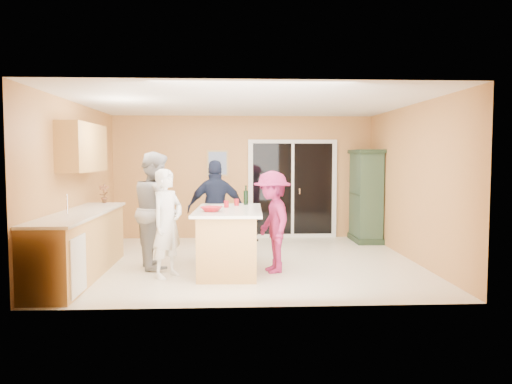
{
  "coord_description": "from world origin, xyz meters",
  "views": [
    {
      "loc": [
        -0.26,
        -8.14,
        1.73
      ],
      "look_at": [
        0.15,
        0.1,
        1.15
      ],
      "focal_mm": 35.0,
      "sensor_mm": 36.0,
      "label": 1
    }
  ],
  "objects_px": {
    "green_hutch": "(366,197)",
    "woman_magenta": "(272,222)",
    "woman_white": "(167,223)",
    "woman_grey": "(156,210)",
    "kitchen_island": "(229,242)",
    "woman_navy": "(216,209)"
  },
  "relations": [
    {
      "from": "green_hutch",
      "to": "woman_white",
      "type": "bearing_deg",
      "value": -141.76
    },
    {
      "from": "kitchen_island",
      "to": "woman_magenta",
      "type": "distance_m",
      "value": 0.73
    },
    {
      "from": "woman_grey",
      "to": "green_hutch",
      "type": "bearing_deg",
      "value": -77.11
    },
    {
      "from": "woman_grey",
      "to": "woman_navy",
      "type": "relative_size",
      "value": 1.08
    },
    {
      "from": "kitchen_island",
      "to": "green_hutch",
      "type": "distance_m",
      "value": 3.82
    },
    {
      "from": "kitchen_island",
      "to": "woman_navy",
      "type": "bearing_deg",
      "value": 104.4
    },
    {
      "from": "green_hutch",
      "to": "woman_navy",
      "type": "height_order",
      "value": "green_hutch"
    },
    {
      "from": "woman_white",
      "to": "woman_magenta",
      "type": "distance_m",
      "value": 1.55
    },
    {
      "from": "green_hutch",
      "to": "woman_magenta",
      "type": "distance_m",
      "value": 3.4
    },
    {
      "from": "green_hutch",
      "to": "woman_magenta",
      "type": "relative_size",
      "value": 1.23
    },
    {
      "from": "green_hutch",
      "to": "kitchen_island",
      "type": "bearing_deg",
      "value": -137.45
    },
    {
      "from": "woman_navy",
      "to": "woman_grey",
      "type": "bearing_deg",
      "value": 35.7
    },
    {
      "from": "woman_white",
      "to": "woman_navy",
      "type": "bearing_deg",
      "value": 8.05
    },
    {
      "from": "woman_grey",
      "to": "kitchen_island",
      "type": "bearing_deg",
      "value": -124.01
    },
    {
      "from": "woman_magenta",
      "to": "woman_white",
      "type": "bearing_deg",
      "value": -91.38
    },
    {
      "from": "green_hutch",
      "to": "woman_grey",
      "type": "height_order",
      "value": "green_hutch"
    },
    {
      "from": "woman_grey",
      "to": "woman_white",
      "type": "bearing_deg",
      "value": -176.01
    },
    {
      "from": "woman_white",
      "to": "woman_grey",
      "type": "distance_m",
      "value": 0.75
    },
    {
      "from": "woman_grey",
      "to": "woman_navy",
      "type": "xyz_separation_m",
      "value": [
        0.92,
        0.65,
        -0.07
      ]
    },
    {
      "from": "kitchen_island",
      "to": "woman_grey",
      "type": "height_order",
      "value": "woman_grey"
    },
    {
      "from": "kitchen_island",
      "to": "woman_navy",
      "type": "xyz_separation_m",
      "value": [
        -0.22,
        1.01,
        0.39
      ]
    },
    {
      "from": "kitchen_island",
      "to": "woman_magenta",
      "type": "relative_size",
      "value": 1.21
    }
  ]
}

